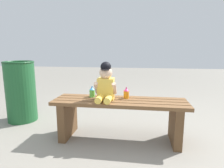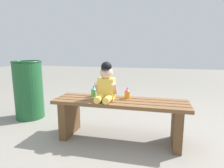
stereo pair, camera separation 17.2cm
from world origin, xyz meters
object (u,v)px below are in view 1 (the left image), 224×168
at_px(sippy_cup_right, 126,93).
at_px(trash_bin, 21,91).
at_px(child_figure, 106,83).
at_px(park_bench, 119,113).
at_px(sippy_cup_left, 92,92).

bearing_deg(sippy_cup_right, trash_bin, 169.15).
height_order(child_figure, trash_bin, child_figure).
relative_size(sippy_cup_right, trash_bin, 0.15).
bearing_deg(trash_bin, child_figure, -16.87).
relative_size(park_bench, sippy_cup_right, 11.38).
bearing_deg(sippy_cup_left, trash_bin, 165.39).
relative_size(child_figure, sippy_cup_right, 3.26).
bearing_deg(sippy_cup_left, park_bench, -14.96).
xyz_separation_m(park_bench, child_figure, (-0.15, -0.01, 0.33)).
height_order(child_figure, sippy_cup_left, child_figure).
xyz_separation_m(park_bench, trash_bin, (-1.39, 0.36, 0.12)).
bearing_deg(park_bench, child_figure, -175.25).
distance_m(child_figure, sippy_cup_right, 0.26).
xyz_separation_m(child_figure, sippy_cup_left, (-0.17, 0.10, -0.12)).
relative_size(sippy_cup_left, sippy_cup_right, 1.00).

